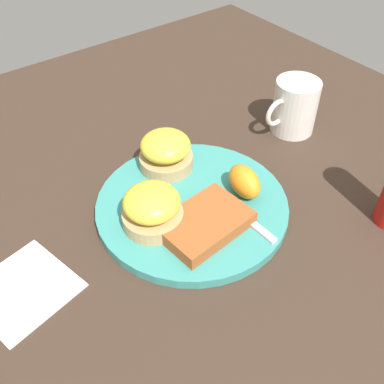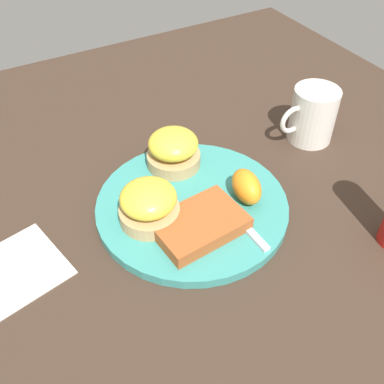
% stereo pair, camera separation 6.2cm
% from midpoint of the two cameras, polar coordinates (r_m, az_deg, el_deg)
% --- Properties ---
extents(ground_plane, '(1.10, 1.10, 0.00)m').
position_cam_midpoint_polar(ground_plane, '(0.64, 2.75, -2.35)').
color(ground_plane, '#38281E').
extents(plate, '(0.27, 0.27, 0.01)m').
position_cam_midpoint_polar(plate, '(0.63, 2.78, -1.91)').
color(plate, teal).
rests_on(plate, ground_plane).
extents(sandwich_benedict_left, '(0.08, 0.08, 0.06)m').
position_cam_midpoint_polar(sandwich_benedict_left, '(0.67, 0.24, 5.29)').
color(sandwich_benedict_left, tan).
rests_on(sandwich_benedict_left, plate).
extents(sandwich_benedict_right, '(0.08, 0.08, 0.06)m').
position_cam_midpoint_polar(sandwich_benedict_right, '(0.59, -2.70, -1.49)').
color(sandwich_benedict_right, tan).
rests_on(sandwich_benedict_right, plate).
extents(hashbrown_patty, '(0.12, 0.09, 0.02)m').
position_cam_midpoint_polar(hashbrown_patty, '(0.59, 3.90, -4.26)').
color(hashbrown_patty, '#A04D23').
rests_on(hashbrown_patty, plate).
extents(orange_wedge, '(0.05, 0.07, 0.04)m').
position_cam_midpoint_polar(orange_wedge, '(0.63, 9.72, 0.55)').
color(orange_wedge, orange).
rests_on(orange_wedge, plate).
extents(fork, '(0.03, 0.24, 0.00)m').
position_cam_midpoint_polar(fork, '(0.65, 5.02, 0.33)').
color(fork, silver).
rests_on(fork, plate).
extents(cup, '(0.10, 0.07, 0.09)m').
position_cam_midpoint_polar(cup, '(0.77, 17.28, 9.22)').
color(cup, silver).
rests_on(cup, ground_plane).
extents(napkin, '(0.13, 0.13, 0.00)m').
position_cam_midpoint_polar(napkin, '(0.60, -18.71, -9.43)').
color(napkin, white).
rests_on(napkin, ground_plane).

